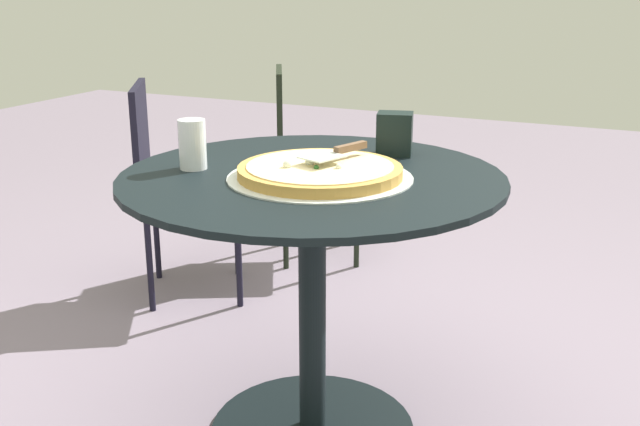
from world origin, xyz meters
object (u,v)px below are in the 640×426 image
Objects in this scene: patio_table at (312,255)px; pizza_server at (337,152)px; drinking_cup at (192,144)px; pizza_on_tray at (320,172)px; patio_chair_near at (303,149)px; patio_chair_far at (173,172)px; napkin_dispenser at (395,134)px.

pizza_server reaches higher than patio_table.
drinking_cup reaches higher than pizza_server.
drinking_cup is (0.34, 0.05, 0.05)m from pizza_on_tray.
patio_table is 4.60× the size of pizza_server.
patio_chair_near is 0.65m from patio_chair_far.
napkin_dispenser is at bearing 128.15° from patio_chair_near.
patio_chair_far is (0.61, -0.75, -0.31)m from drinking_cup.
patio_chair_far is (1.03, -0.37, -0.31)m from napkin_dispenser.
patio_chair_far is (0.27, 0.59, 0.01)m from patio_chair_near.
pizza_server is at bearing 146.85° from patio_chair_far.
pizza_server is 1.20m from patio_chair_far.
pizza_server is 0.27m from napkin_dispenser.
drinking_cup is 1.01m from patio_chair_far.
drinking_cup is at bearing 8.26° from pizza_on_tray.
pizza_on_tray is 2.17× the size of pizza_server.
patio_chair_far is (0.95, -0.70, -0.26)m from pizza_on_tray.
patio_table is 0.42m from drinking_cup.
drinking_cup is 0.15× the size of patio_chair_far.
patio_chair_far is at bearing 65.22° from patio_chair_near.
drinking_cup is 0.15× the size of patio_chair_near.
pizza_on_tray is 0.55× the size of patio_chair_near.
patio_table is at bearing 53.59° from napkin_dispenser.
patio_chair_near reaches higher than pizza_on_tray.
napkin_dispenser reaches higher than patio_table.
drinking_cup is (0.36, 0.11, 0.01)m from pizza_server.
napkin_dispenser is 1.14m from patio_chair_far.
patio_table is 1.13m from patio_chair_far.
pizza_on_tray is 1.48m from patio_chair_near.
pizza_server is 0.25× the size of patio_chair_far.
drinking_cup is 1.09× the size of napkin_dispenser.
patio_table is 1.41m from patio_chair_near.
napkin_dispenser is (-0.08, -0.32, 0.04)m from pizza_on_tray.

